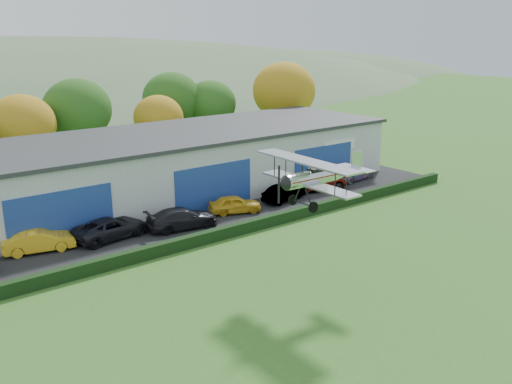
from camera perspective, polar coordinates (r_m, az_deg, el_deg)
ground at (r=25.91m, az=14.64°, el=-15.76°), size 300.00×300.00×0.00m
apron at (r=42.04m, az=-5.84°, el=-2.56°), size 48.00×9.00×0.05m
hedge at (r=38.15m, az=-1.98°, el=-3.87°), size 46.00×0.60×0.80m
hangar at (r=48.08m, az=-8.38°, el=3.02°), size 40.60×12.60×5.30m
tree_belt at (r=57.22m, az=-18.55°, el=7.46°), size 75.70×13.22×10.12m
car_1 at (r=37.68m, az=-21.56°, el=-4.71°), size 4.60×2.46×1.44m
car_2 at (r=38.57m, az=-14.78°, el=-3.61°), size 5.44×3.02×1.44m
car_3 at (r=39.50m, az=-7.67°, el=-2.69°), size 5.38×2.79×1.49m
car_4 at (r=42.49m, az=-2.20°, el=-1.27°), size 4.35×3.03×1.38m
car_5 at (r=45.49m, az=2.87°, el=-0.10°), size 4.34×2.23×1.36m
car_6 at (r=48.97m, az=6.22°, el=1.13°), size 6.08×4.01×1.55m
car_7 at (r=52.74m, az=9.92°, el=2.01°), size 5.14×2.53×1.44m
biplane at (r=29.16m, az=6.49°, el=1.78°), size 6.01×6.84×2.57m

